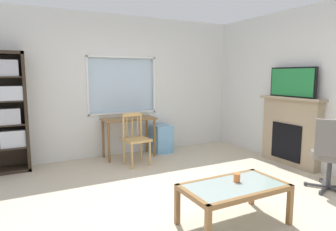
# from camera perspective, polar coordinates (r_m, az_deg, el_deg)

# --- Properties ---
(ground) EXTENTS (6.11, 6.11, 0.02)m
(ground) POSITION_cam_1_polar(r_m,az_deg,el_deg) (3.84, 2.51, -16.41)
(ground) COLOR beige
(wall_back_with_window) EXTENTS (5.11, 0.15, 2.69)m
(wall_back_with_window) POSITION_cam_1_polar(r_m,az_deg,el_deg) (5.85, -10.18, 5.58)
(wall_back_with_window) COLOR silver
(wall_back_with_window) RESTS_ON ground
(wall_right) EXTENTS (0.12, 5.31, 2.69)m
(wall_right) POSITION_cam_1_polar(r_m,az_deg,el_deg) (5.32, 27.90, 4.58)
(wall_right) COLOR silver
(wall_right) RESTS_ON ground
(desk_under_window) EXTENTS (1.00, 0.48, 0.76)m
(desk_under_window) POSITION_cam_1_polar(r_m,az_deg,el_deg) (5.64, -7.56, -1.70)
(desk_under_window) COLOR brown
(desk_under_window) RESTS_ON ground
(wooden_chair) EXTENTS (0.46, 0.44, 0.90)m
(wooden_chair) POSITION_cam_1_polar(r_m,az_deg,el_deg) (5.17, -6.25, -4.47)
(wooden_chair) COLOR tan
(wooden_chair) RESTS_ON ground
(plastic_drawer_unit) EXTENTS (0.35, 0.40, 0.56)m
(plastic_drawer_unit) POSITION_cam_1_polar(r_m,az_deg,el_deg) (6.02, -1.26, -4.45)
(plastic_drawer_unit) COLOR #72ADDB
(plastic_drawer_unit) RESTS_ON ground
(fireplace) EXTENTS (0.26, 1.20, 1.18)m
(fireplace) POSITION_cam_1_polar(r_m,az_deg,el_deg) (5.56, 22.52, -2.79)
(fireplace) COLOR tan
(fireplace) RESTS_ON ground
(tv) EXTENTS (0.06, 0.90, 0.51)m
(tv) POSITION_cam_1_polar(r_m,az_deg,el_deg) (5.46, 22.87, 5.94)
(tv) COLOR black
(tv) RESTS_ON fireplace
(office_chair) EXTENTS (0.62, 0.57, 1.00)m
(office_chair) POSITION_cam_1_polar(r_m,az_deg,el_deg) (4.51, 28.91, -6.09)
(office_chair) COLOR slate
(office_chair) RESTS_ON ground
(coffee_table) EXTENTS (1.09, 0.61, 0.43)m
(coffee_table) POSITION_cam_1_polar(r_m,az_deg,el_deg) (3.25, 12.60, -13.87)
(coffee_table) COLOR #8C9E99
(coffee_table) RESTS_ON ground
(sippy_cup) EXTENTS (0.07, 0.07, 0.09)m
(sippy_cup) POSITION_cam_1_polar(r_m,az_deg,el_deg) (3.30, 13.15, -11.59)
(sippy_cup) COLOR orange
(sippy_cup) RESTS_ON coffee_table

